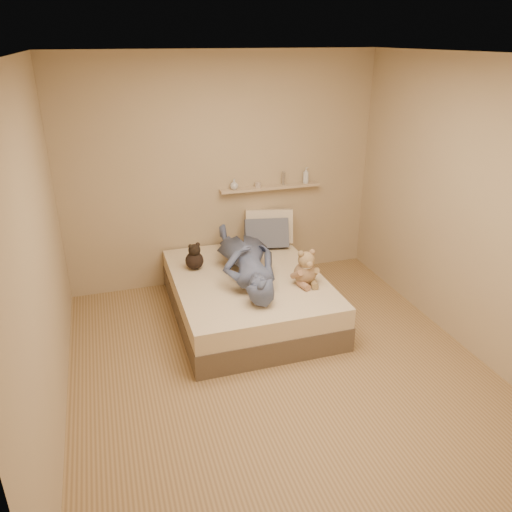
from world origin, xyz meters
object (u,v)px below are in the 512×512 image
object	(u,v)px
wall_shelf	(270,187)
bed	(248,296)
pillow_cream	(269,226)
person	(246,259)
pillow_grey	(267,233)
game_console	(265,286)
dark_plush	(194,258)
teddy_bear	(306,270)

from	to	relation	value
wall_shelf	bed	bearing A→B (deg)	-121.18
pillow_cream	person	size ratio (longest dim) A/B	0.36
bed	pillow_grey	xyz separation A→B (m)	(0.43, 0.69, 0.40)
pillow_cream	wall_shelf	bearing A→B (deg)	63.59
game_console	pillow_grey	xyz separation A→B (m)	(0.42, 1.19, 0.03)
dark_plush	wall_shelf	xyz separation A→B (m)	(1.03, 0.56, 0.52)
pillow_grey	pillow_cream	bearing A→B (deg)	61.42
teddy_bear	bed	bearing A→B (deg)	146.31
bed	dark_plush	distance (m)	0.69
bed	dark_plush	bearing A→B (deg)	144.16
pillow_cream	game_console	bearing A→B (deg)	-110.39
dark_plush	pillow_cream	size ratio (longest dim) A/B	0.54
teddy_bear	person	size ratio (longest dim) A/B	0.24
teddy_bear	pillow_grey	xyz separation A→B (m)	(-0.06, 1.02, 0.02)
teddy_bear	pillow_cream	distance (m)	1.16
teddy_bear	pillow_grey	distance (m)	1.02
dark_plush	pillow_grey	bearing A→B (deg)	20.43
person	dark_plush	bearing A→B (deg)	-26.84
teddy_bear	pillow_grey	bearing A→B (deg)	93.54
pillow_grey	person	bearing A→B (deg)	-124.11
dark_plush	wall_shelf	size ratio (longest dim) A/B	0.25
game_console	pillow_grey	distance (m)	1.26
game_console	teddy_bear	world-z (taller)	teddy_bear
pillow_grey	bed	bearing A→B (deg)	-122.20
teddy_bear	wall_shelf	xyz separation A→B (m)	(0.05, 1.24, 0.50)
game_console	pillow_grey	world-z (taller)	pillow_grey
bed	dark_plush	world-z (taller)	dark_plush
wall_shelf	pillow_cream	bearing A→B (deg)	-116.41
game_console	dark_plush	size ratio (longest dim) A/B	0.53
pillow_grey	wall_shelf	size ratio (longest dim) A/B	0.42
person	wall_shelf	world-z (taller)	wall_shelf
teddy_bear	dark_plush	size ratio (longest dim) A/B	1.26
bed	wall_shelf	distance (m)	1.38
teddy_bear	person	distance (m)	0.63
pillow_cream	wall_shelf	world-z (taller)	wall_shelf
pillow_grey	wall_shelf	xyz separation A→B (m)	(0.12, 0.22, 0.48)
game_console	teddy_bear	distance (m)	0.51
bed	pillow_grey	bearing A→B (deg)	57.80
bed	pillow_cream	distance (m)	1.06
game_console	person	xyz separation A→B (m)	(-0.02, 0.54, 0.05)
teddy_bear	wall_shelf	size ratio (longest dim) A/B	0.31
pillow_cream	pillow_grey	bearing A→B (deg)	-118.58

